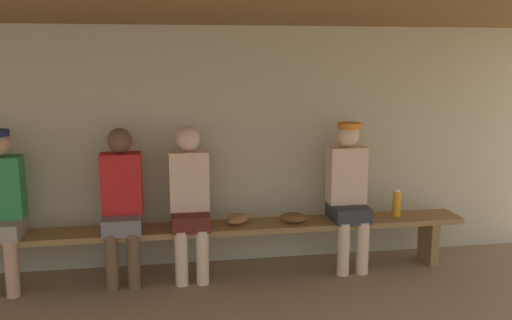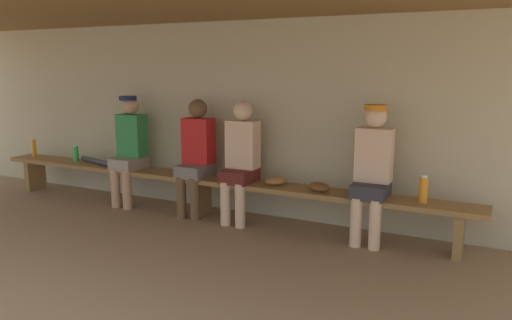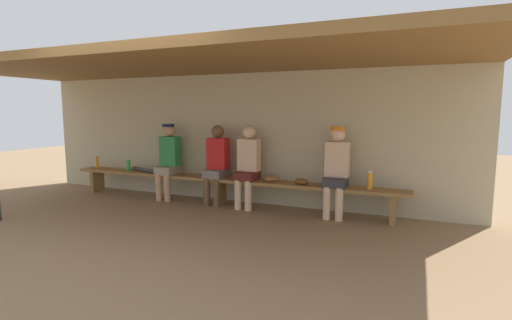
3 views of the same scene
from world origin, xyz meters
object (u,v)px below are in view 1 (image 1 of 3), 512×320
object	(u,v)px
player_in_white	(348,188)
baseball_glove_tan	(237,219)
player_leftmost	(190,197)
player_with_sunglasses	(122,199)
bench	(132,238)
baseball_glove_worn	(293,218)
player_rightmost	(1,202)
water_bottle_blue	(397,203)

from	to	relation	value
player_in_white	baseball_glove_tan	world-z (taller)	player_in_white
player_leftmost	player_with_sunglasses	bearing A→B (deg)	180.00
player_with_sunglasses	baseball_glove_tan	distance (m)	1.02
bench	player_with_sunglasses	distance (m)	0.35
baseball_glove_worn	player_rightmost	bearing A→B (deg)	25.65
player_leftmost	player_rightmost	bearing A→B (deg)	179.98
player_in_white	water_bottle_blue	bearing A→B (deg)	0.77
player_leftmost	water_bottle_blue	distance (m)	1.92
bench	water_bottle_blue	size ratio (longest dim) A/B	23.10
bench	player_with_sunglasses	size ratio (longest dim) A/B	4.49
player_in_white	water_bottle_blue	xyz separation A→B (m)	(0.48, 0.01, -0.16)
player_leftmost	baseball_glove_worn	size ratio (longest dim) A/B	5.56
water_bottle_blue	baseball_glove_worn	distance (m)	1.00
player_with_sunglasses	baseball_glove_tan	bearing A→B (deg)	0.90
bench	water_bottle_blue	distance (m)	2.42
player_rightmost	player_leftmost	bearing A→B (deg)	-0.02
player_leftmost	water_bottle_blue	bearing A→B (deg)	0.21
baseball_glove_tan	player_rightmost	bearing A→B (deg)	137.03
player_with_sunglasses	baseball_glove_tan	xyz separation A→B (m)	(0.99, 0.02, -0.22)
water_bottle_blue	player_rightmost	bearing A→B (deg)	-179.89
water_bottle_blue	player_in_white	bearing A→B (deg)	-179.23
player_leftmost	bench	bearing A→B (deg)	-179.65
bench	baseball_glove_worn	world-z (taller)	baseball_glove_worn
player_in_white	baseball_glove_worn	size ratio (longest dim) A/B	5.60
bench	player_in_white	xyz separation A→B (m)	(1.94, 0.00, 0.36)
bench	player_rightmost	xyz separation A→B (m)	(-1.04, 0.00, 0.36)
baseball_glove_worn	player_leftmost	bearing A→B (deg)	24.47
player_rightmost	water_bottle_blue	world-z (taller)	player_rightmost
bench	player_leftmost	distance (m)	0.61
player_rightmost	water_bottle_blue	bearing A→B (deg)	0.11
baseball_glove_worn	player_in_white	bearing A→B (deg)	-150.24
player_with_sunglasses	baseball_glove_worn	world-z (taller)	player_with_sunglasses
player_leftmost	water_bottle_blue	world-z (taller)	player_leftmost
bench	baseball_glove_tan	xyz separation A→B (m)	(0.92, 0.02, 0.12)
water_bottle_blue	player_with_sunglasses	bearing A→B (deg)	-179.84
player_in_white	player_leftmost	bearing A→B (deg)	-179.98
player_with_sunglasses	baseball_glove_worn	size ratio (longest dim) A/B	5.56
bench	baseball_glove_worn	xyz separation A→B (m)	(1.42, -0.03, 0.12)
player_with_sunglasses	player_leftmost	world-z (taller)	same
player_leftmost	baseball_glove_tan	xyz separation A→B (m)	(0.42, 0.02, -0.22)
bench	player_rightmost	bearing A→B (deg)	179.80
player_with_sunglasses	player_rightmost	bearing A→B (deg)	179.97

